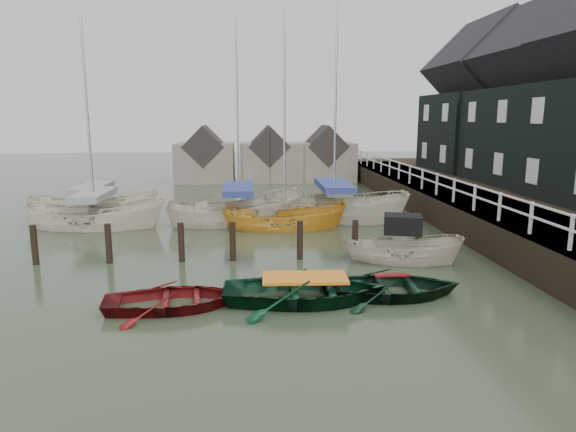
{
  "coord_description": "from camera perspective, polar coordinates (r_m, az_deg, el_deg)",
  "views": [
    {
      "loc": [
        -0.59,
        -14.76,
        5.05
      ],
      "look_at": [
        0.84,
        3.96,
        1.4
      ],
      "focal_mm": 32.0,
      "sensor_mm": 36.0,
      "label": 1
    }
  ],
  "objects": [
    {
      "name": "land_strip",
      "position": [
        29.69,
        27.37,
        -0.03
      ],
      "size": [
        14.0,
        38.0,
        1.5
      ],
      "primitive_type": "cube",
      "color": "black",
      "rests_on": "ground"
    },
    {
      "name": "sailboat_d",
      "position": [
        25.78,
        5.09,
        -0.2
      ],
      "size": [
        7.93,
        5.67,
        13.25
      ],
      "rotation": [
        0.0,
        0.0,
        1.14
      ],
      "color": "beige",
      "rests_on": "ground"
    },
    {
      "name": "sailboat_b",
      "position": [
        25.15,
        -5.45,
        -0.49
      ],
      "size": [
        7.51,
        4.83,
        10.91
      ],
      "rotation": [
        0.0,
        0.0,
        1.91
      ],
      "color": "beige",
      "rests_on": "ground"
    },
    {
      "name": "motorboat",
      "position": [
        18.6,
        12.65,
        -4.69
      ],
      "size": [
        4.34,
        2.53,
        2.44
      ],
      "rotation": [
        0.0,
        0.0,
        1.31
      ],
      "color": "#BEB5A2",
      "rests_on": "ground"
    },
    {
      "name": "mooring_pilings",
      "position": [
        18.34,
        -5.89,
        -3.42
      ],
      "size": [
        13.72,
        0.22,
        1.8
      ],
      "color": "black",
      "rests_on": "ground"
    },
    {
      "name": "sailboat_c",
      "position": [
        23.66,
        -0.38,
        -1.28
      ],
      "size": [
        5.81,
        2.45,
        10.61
      ],
      "rotation": [
        0.0,
        0.0,
        1.52
      ],
      "color": "gold",
      "rests_on": "ground"
    },
    {
      "name": "rowboat_green",
      "position": [
        14.46,
        1.87,
        -9.44
      ],
      "size": [
        4.62,
        3.38,
        0.93
      ],
      "primitive_type": "imported",
      "rotation": [
        0.0,
        0.0,
        1.53
      ],
      "color": "black",
      "rests_on": "ground"
    },
    {
      "name": "sailboat_e",
      "position": [
        28.04,
        -20.71,
        0.03
      ],
      "size": [
        6.57,
        2.61,
        9.73
      ],
      "rotation": [
        0.0,
        0.0,
        1.6
      ],
      "color": "beige",
      "rests_on": "ground"
    },
    {
      "name": "rowboat_dkgreen",
      "position": [
        15.15,
        11.39,
        -8.69
      ],
      "size": [
        4.06,
        2.97,
        0.82
      ],
      "primitive_type": "imported",
      "rotation": [
        0.0,
        0.0,
        1.54
      ],
      "color": "black",
      "rests_on": "ground"
    },
    {
      "name": "pier",
      "position": [
        27.08,
        17.51,
        1.27
      ],
      "size": [
        3.04,
        32.0,
        2.7
      ],
      "color": "black",
      "rests_on": "ground"
    },
    {
      "name": "far_sheds",
      "position": [
        40.91,
        -2.39,
        6.52
      ],
      "size": [
        14.0,
        4.08,
        4.39
      ],
      "color": "#665B51",
      "rests_on": "ground"
    },
    {
      "name": "sailboat_a",
      "position": [
        25.43,
        -20.59,
        -1.02
      ],
      "size": [
        6.79,
        3.19,
        10.57
      ],
      "rotation": [
        0.0,
        0.0,
        1.46
      ],
      "color": "beige",
      "rests_on": "ground"
    },
    {
      "name": "rowboat_red",
      "position": [
        14.32,
        -12.47,
        -9.92
      ],
      "size": [
        3.99,
        3.06,
        0.77
      ],
      "primitive_type": "imported",
      "rotation": [
        0.0,
        0.0,
        1.69
      ],
      "color": "#600D0F",
      "rests_on": "ground"
    },
    {
      "name": "ground",
      "position": [
        15.61,
        -2.0,
        -7.88
      ],
      "size": [
        120.0,
        120.0,
        0.0
      ],
      "primitive_type": "plane",
      "color": "#2C3924",
      "rests_on": "ground"
    }
  ]
}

